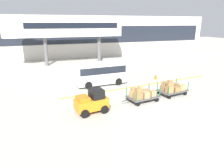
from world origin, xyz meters
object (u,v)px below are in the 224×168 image
baggage_tug (92,102)px  baggage_cart_lead (142,94)px  shuttle_van (100,72)px  safety_cone_near (156,76)px  baggage_cart_middle (172,88)px

baggage_tug → baggage_cart_lead: baggage_tug is taller
baggage_cart_lead → shuttle_van: size_ratio=0.63×
baggage_tug → safety_cone_near: size_ratio=4.08×
baggage_tug → baggage_cart_middle: bearing=9.0°
baggage_cart_middle → baggage_tug: bearing=-171.0°
baggage_cart_middle → safety_cone_near: baggage_cart_middle is taller
baggage_cart_lead → shuttle_van: 5.62m
shuttle_van → safety_cone_near: 6.10m
shuttle_van → safety_cone_near: (6.02, -0.15, -0.96)m
baggage_tug → baggage_cart_lead: 4.05m
safety_cone_near → baggage_cart_lead: bearing=-130.3°
baggage_cart_middle → safety_cone_near: (1.39, 4.71, -0.31)m
baggage_cart_middle → shuttle_van: shuttle_van is taller
baggage_tug → baggage_cart_middle: size_ratio=0.73×
baggage_tug → baggage_cart_lead: bearing=8.8°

